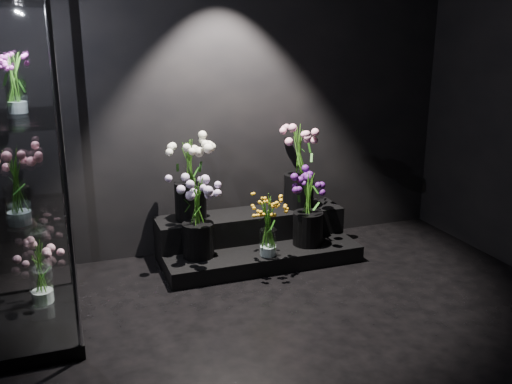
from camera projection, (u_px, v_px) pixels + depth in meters
name	position (u px, v px, depth m)	size (l,w,h in m)	color
floor	(338.00, 359.00, 3.42)	(4.00, 4.00, 0.00)	black
wall_back	(233.00, 89.00, 4.82)	(4.00, 4.00, 0.00)	black
display_riser	(254.00, 239.00, 4.91)	(1.64, 0.73, 0.36)	black
display_case	(19.00, 180.00, 3.46)	(0.56, 0.93, 2.05)	black
bouquet_orange_bells	(268.00, 225.00, 4.53)	(0.29, 0.29, 0.51)	white
bouquet_lilac	(197.00, 212.00, 4.48)	(0.49, 0.49, 0.64)	black
bouquet_purple	(308.00, 207.00, 4.75)	(0.32, 0.32, 0.61)	black
bouquet_cream_roses	(190.00, 175.00, 4.67)	(0.37, 0.37, 0.68)	black
bouquet_pink_roses	(299.00, 162.00, 4.98)	(0.45, 0.45, 0.73)	black
bouquet_case_pink	(16.00, 185.00, 3.30)	(0.38, 0.38, 0.46)	white
bouquet_case_magenta	(15.00, 81.00, 3.46)	(0.27, 0.27, 0.38)	white
bouquet_case_base_pink	(40.00, 269.00, 3.85)	(0.42, 0.42, 0.46)	white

